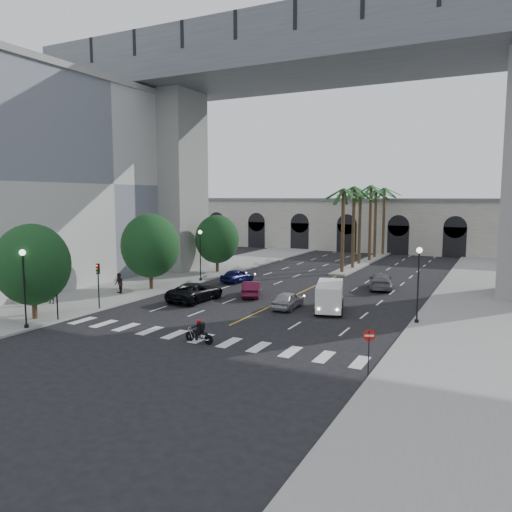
# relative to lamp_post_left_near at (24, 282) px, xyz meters

# --- Properties ---
(ground) EXTENTS (140.00, 140.00, 0.00)m
(ground) POSITION_rel_lamp_post_left_near_xyz_m (11.40, 5.00, -3.22)
(ground) COLOR black
(ground) RESTS_ON ground
(sidewalk_left) EXTENTS (8.00, 100.00, 0.15)m
(sidewalk_left) POSITION_rel_lamp_post_left_near_xyz_m (-3.60, 20.00, -3.15)
(sidewalk_left) COLOR gray
(sidewalk_left) RESTS_ON ground
(sidewalk_right) EXTENTS (8.00, 100.00, 0.15)m
(sidewalk_right) POSITION_rel_lamp_post_left_near_xyz_m (26.40, 20.00, -3.15)
(sidewalk_right) COLOR gray
(sidewalk_right) RESTS_ON ground
(median) EXTENTS (2.00, 24.00, 0.20)m
(median) POSITION_rel_lamp_post_left_near_xyz_m (11.40, 43.00, -3.12)
(median) COLOR gray
(median) RESTS_ON ground
(building_left) EXTENTS (16.50, 32.50, 20.60)m
(building_left) POSITION_rel_lamp_post_left_near_xyz_m (-15.60, 17.00, 7.09)
(building_left) COLOR beige
(building_left) RESTS_ON ground
(pier_building) EXTENTS (71.00, 10.50, 8.50)m
(pier_building) POSITION_rel_lamp_post_left_near_xyz_m (11.40, 60.00, 1.04)
(pier_building) COLOR silver
(pier_building) RESTS_ON ground
(bridge) EXTENTS (75.00, 13.00, 26.00)m
(bridge) POSITION_rel_lamp_post_left_near_xyz_m (14.82, 27.00, 15.29)
(bridge) COLOR gray
(bridge) RESTS_ON ground
(palm_a) EXTENTS (3.20, 3.20, 10.30)m
(palm_a) POSITION_rel_lamp_post_left_near_xyz_m (11.40, 33.00, 5.88)
(palm_a) COLOR #47331E
(palm_a) RESTS_ON ground
(palm_b) EXTENTS (3.20, 3.20, 10.60)m
(palm_b) POSITION_rel_lamp_post_left_near_xyz_m (11.50, 37.00, 6.15)
(palm_b) COLOR #47331E
(palm_b) RESTS_ON ground
(palm_c) EXTENTS (3.20, 3.20, 10.10)m
(palm_c) POSITION_rel_lamp_post_left_near_xyz_m (11.20, 41.00, 5.69)
(palm_c) COLOR #47331E
(palm_c) RESTS_ON ground
(palm_d) EXTENTS (3.20, 3.20, 10.90)m
(palm_d) POSITION_rel_lamp_post_left_near_xyz_m (11.55, 45.00, 6.43)
(palm_d) COLOR #47331E
(palm_d) RESTS_ON ground
(palm_e) EXTENTS (3.20, 3.20, 10.40)m
(palm_e) POSITION_rel_lamp_post_left_near_xyz_m (11.30, 49.00, 5.97)
(palm_e) COLOR #47331E
(palm_e) RESTS_ON ground
(palm_f) EXTENTS (3.20, 3.20, 10.70)m
(palm_f) POSITION_rel_lamp_post_left_near_xyz_m (11.60, 53.00, 6.24)
(palm_f) COLOR #47331E
(palm_f) RESTS_ON ground
(street_tree_near) EXTENTS (5.20, 5.20, 6.89)m
(street_tree_near) POSITION_rel_lamp_post_left_near_xyz_m (-1.60, 2.00, 0.80)
(street_tree_near) COLOR #382616
(street_tree_near) RESTS_ON ground
(street_tree_mid) EXTENTS (5.44, 5.44, 7.21)m
(street_tree_mid) POSITION_rel_lamp_post_left_near_xyz_m (-1.60, 15.00, 0.99)
(street_tree_mid) COLOR #382616
(street_tree_mid) RESTS_ON ground
(street_tree_far) EXTENTS (5.04, 5.04, 6.68)m
(street_tree_far) POSITION_rel_lamp_post_left_near_xyz_m (-1.60, 27.00, 0.68)
(street_tree_far) COLOR #382616
(street_tree_far) RESTS_ON ground
(lamp_post_left_near) EXTENTS (0.40, 0.40, 5.35)m
(lamp_post_left_near) POSITION_rel_lamp_post_left_near_xyz_m (0.00, 0.00, 0.00)
(lamp_post_left_near) COLOR black
(lamp_post_left_near) RESTS_ON ground
(lamp_post_left_far) EXTENTS (0.40, 0.40, 5.35)m
(lamp_post_left_far) POSITION_rel_lamp_post_left_near_xyz_m (0.00, 21.00, 0.00)
(lamp_post_left_far) COLOR black
(lamp_post_left_far) RESTS_ON ground
(lamp_post_right) EXTENTS (0.40, 0.40, 5.35)m
(lamp_post_right) POSITION_rel_lamp_post_left_near_xyz_m (22.80, 13.00, 0.00)
(lamp_post_right) COLOR black
(lamp_post_right) RESTS_ON ground
(traffic_signal_near) EXTENTS (0.25, 0.18, 3.65)m
(traffic_signal_near) POSITION_rel_lamp_post_left_near_xyz_m (0.10, 2.50, -0.71)
(traffic_signal_near) COLOR black
(traffic_signal_near) RESTS_ON ground
(traffic_signal_far) EXTENTS (0.25, 0.18, 3.65)m
(traffic_signal_far) POSITION_rel_lamp_post_left_near_xyz_m (0.10, 6.50, -0.71)
(traffic_signal_far) COLOR black
(traffic_signal_far) RESTS_ON ground
(motorcycle_rider) EXTENTS (2.03, 0.55, 1.46)m
(motorcycle_rider) POSITION_rel_lamp_post_left_near_xyz_m (11.85, 2.66, -2.56)
(motorcycle_rider) COLOR black
(motorcycle_rider) RESTS_ON ground
(car_a) EXTENTS (1.73, 4.01, 1.35)m
(car_a) POSITION_rel_lamp_post_left_near_xyz_m (12.90, 13.65, -2.55)
(car_a) COLOR #9C9CA1
(car_a) RESTS_ON ground
(car_b) EXTENTS (3.00, 4.39, 1.37)m
(car_b) POSITION_rel_lamp_post_left_near_xyz_m (8.17, 16.57, -2.54)
(car_b) COLOR #4B0F24
(car_b) RESTS_ON ground
(car_c) EXTENTS (2.85, 5.75, 1.57)m
(car_c) POSITION_rel_lamp_post_left_near_xyz_m (4.83, 12.80, -2.44)
(car_c) COLOR black
(car_c) RESTS_ON ground
(car_d) EXTENTS (3.24, 5.50, 1.49)m
(car_d) POSITION_rel_lamp_post_left_near_xyz_m (17.55, 25.24, -2.47)
(car_d) COLOR slate
(car_d) RESTS_ON ground
(car_e) EXTENTS (2.37, 4.24, 1.36)m
(car_e) POSITION_rel_lamp_post_left_near_xyz_m (3.54, 22.39, -2.54)
(car_e) COLOR #0D1040
(car_e) RESTS_ON ground
(cargo_van) EXTENTS (3.19, 5.39, 2.16)m
(cargo_van) POSITION_rel_lamp_post_left_near_xyz_m (16.14, 14.22, -2.02)
(cargo_van) COLOR silver
(cargo_van) RESTS_ON ground
(pedestrian_a) EXTENTS (0.74, 0.51, 1.96)m
(pedestrian_a) POSITION_rel_lamp_post_left_near_xyz_m (-4.58, 6.04, -2.09)
(pedestrian_a) COLOR black
(pedestrian_a) RESTS_ON sidewalk_left
(pedestrian_b) EXTENTS (1.12, 1.05, 1.83)m
(pedestrian_b) POSITION_rel_lamp_post_left_near_xyz_m (-2.62, 11.77, -2.16)
(pedestrian_b) COLOR black
(pedestrian_b) RESTS_ON sidewalk_left
(do_not_enter_sign) EXTENTS (0.55, 0.27, 2.42)m
(do_not_enter_sign) POSITION_rel_lamp_post_left_near_xyz_m (22.36, 1.36, -1.46)
(do_not_enter_sign) COLOR black
(do_not_enter_sign) RESTS_ON ground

